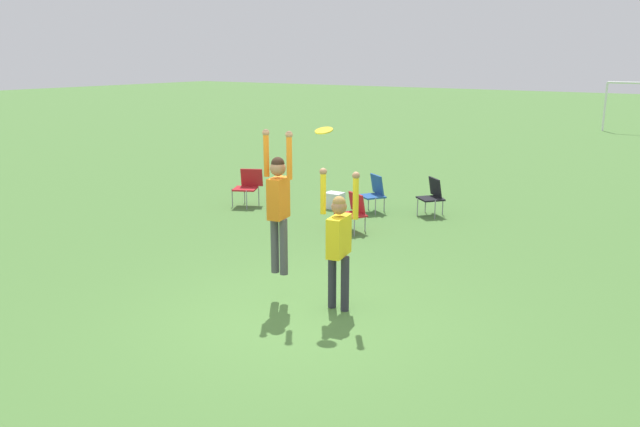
# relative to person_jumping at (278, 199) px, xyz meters

# --- Properties ---
(ground_plane) EXTENTS (120.00, 120.00, 0.00)m
(ground_plane) POSITION_rel_person_jumping_xyz_m (0.55, -0.30, -1.53)
(ground_plane) COLOR #4C7A38
(person_jumping) EXTENTS (0.51, 0.39, 2.11)m
(person_jumping) POSITION_rel_person_jumping_xyz_m (0.00, 0.00, 0.00)
(person_jumping) COLOR #4C4C51
(person_jumping) RESTS_ON ground_plane
(person_defending) EXTENTS (0.63, 0.51, 2.02)m
(person_defending) POSITION_rel_person_jumping_xyz_m (0.92, 0.17, -0.46)
(person_defending) COLOR #2D2D38
(person_defending) RESTS_ON ground_plane
(frisbee) EXTENTS (0.26, 0.25, 0.08)m
(frisbee) POSITION_rel_person_jumping_xyz_m (0.59, 0.28, 1.00)
(frisbee) COLOR yellow
(camping_chair_0) EXTENTS (0.71, 0.77, 0.88)m
(camping_chair_0) POSITION_rel_person_jumping_xyz_m (-4.29, 4.35, -1.01)
(camping_chair_0) COLOR gray
(camping_chair_0) RESTS_ON ground_plane
(camping_chair_1) EXTENTS (0.71, 0.79, 0.83)m
(camping_chair_1) POSITION_rel_person_jumping_xyz_m (-0.22, 5.99, -1.05)
(camping_chair_1) COLOR gray
(camping_chair_1) RESTS_ON ground_plane
(camping_chair_2) EXTENTS (0.69, 0.76, 0.85)m
(camping_chair_2) POSITION_rel_person_jumping_xyz_m (-1.47, 5.52, -1.05)
(camping_chair_2) COLOR gray
(camping_chair_2) RESTS_ON ground_plane
(camping_chair_4) EXTENTS (0.68, 0.74, 0.78)m
(camping_chair_4) POSITION_rel_person_jumping_xyz_m (-1.00, 3.79, -1.08)
(camping_chair_4) COLOR gray
(camping_chair_4) RESTS_ON ground_plane
(cooler_box) EXTENTS (0.42, 0.34, 0.38)m
(cooler_box) POSITION_rel_person_jumping_xyz_m (-2.39, 5.25, -1.33)
(cooler_box) COLOR white
(cooler_box) RESTS_ON ground_plane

